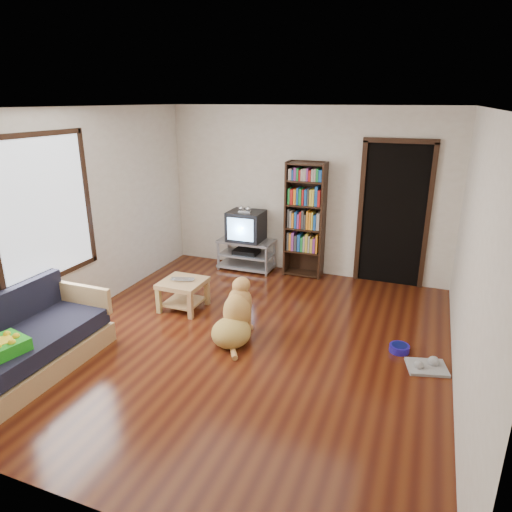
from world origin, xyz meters
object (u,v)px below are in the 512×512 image
(dog, at_px, (235,318))
(crt_tv, at_px, (247,225))
(sofa, at_px, (23,349))
(coffee_table, at_px, (183,289))
(green_cushion, at_px, (4,346))
(tv_stand, at_px, (246,253))
(laptop, at_px, (181,281))
(bookshelf, at_px, (305,214))
(grey_rag, at_px, (427,367))
(dog_bowl, at_px, (399,348))

(dog, bearing_deg, crt_tv, 109.03)
(sofa, bearing_deg, coffee_table, 68.20)
(green_cushion, xyz_separation_m, tv_stand, (0.85, 3.93, -0.21))
(laptop, distance_m, bookshelf, 2.25)
(green_cushion, distance_m, bookshelf, 4.44)
(bookshelf, distance_m, sofa, 4.26)
(laptop, height_order, tv_stand, tv_stand)
(grey_rag, distance_m, tv_stand, 3.58)
(bookshelf, distance_m, dog, 2.43)
(bookshelf, bearing_deg, coffee_table, -122.61)
(grey_rag, xyz_separation_m, crt_tv, (-2.90, 2.10, 0.73))
(bookshelf, xyz_separation_m, dog, (-0.18, -2.31, -0.73))
(laptop, relative_size, sofa, 0.17)
(tv_stand, xyz_separation_m, coffee_table, (-0.21, -1.72, 0.01))
(laptop, height_order, dog, dog)
(laptop, distance_m, grey_rag, 3.15)
(tv_stand, xyz_separation_m, crt_tv, (0.00, 0.02, 0.47))
(dog, bearing_deg, green_cushion, -133.44)
(grey_rag, relative_size, dog, 0.45)
(tv_stand, relative_size, coffee_table, 1.64)
(green_cushion, relative_size, crt_tv, 0.63)
(tv_stand, relative_size, bookshelf, 0.50)
(sofa, bearing_deg, grey_rag, 21.82)
(grey_rag, bearing_deg, coffee_table, 173.35)
(green_cushion, distance_m, sofa, 0.39)
(grey_rag, relative_size, bookshelf, 0.22)
(grey_rag, xyz_separation_m, sofa, (-3.87, -1.55, 0.25))
(tv_stand, height_order, bookshelf, bookshelf)
(tv_stand, bearing_deg, coffee_table, -96.93)
(bookshelf, bearing_deg, grey_rag, -48.11)
(dog_bowl, height_order, coffee_table, coffee_table)
(green_cushion, distance_m, tv_stand, 4.03)
(grey_rag, xyz_separation_m, tv_stand, (-2.90, 2.08, 0.25))
(green_cushion, bearing_deg, laptop, 85.95)
(laptop, bearing_deg, crt_tv, 68.10)
(dog_bowl, height_order, bookshelf, bookshelf)
(crt_tv, xyz_separation_m, coffee_table, (-0.21, -1.74, -0.46))
(sofa, bearing_deg, tv_stand, 74.98)
(dog_bowl, distance_m, dog, 1.88)
(tv_stand, distance_m, coffee_table, 1.73)
(green_cushion, height_order, grey_rag, green_cushion)
(grey_rag, distance_m, coffee_table, 3.14)
(dog_bowl, xyz_separation_m, coffee_table, (-2.81, 0.11, 0.24))
(green_cushion, xyz_separation_m, coffee_table, (0.64, 2.21, -0.20))
(dog_bowl, xyz_separation_m, bookshelf, (-1.65, 1.92, 0.96))
(green_cushion, distance_m, dog, 2.37)
(tv_stand, bearing_deg, sofa, -105.02)
(green_cushion, bearing_deg, coffee_table, 86.16)
(bookshelf, bearing_deg, crt_tv, -175.68)
(dog_bowl, height_order, grey_rag, dog_bowl)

